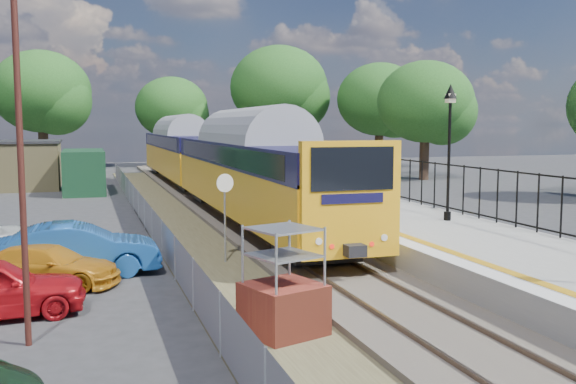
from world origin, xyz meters
name	(u,v)px	position (x,y,z in m)	size (l,w,h in m)	color
ground	(384,307)	(0.00, 0.00, 0.00)	(120.00, 120.00, 0.00)	#2D2D30
track_bed	(256,235)	(-0.47, 9.67, 0.09)	(5.90, 80.00, 0.29)	#473F38
platform	(391,226)	(4.20, 8.00, 0.45)	(5.00, 70.00, 0.90)	gray
platform_edge	(339,216)	(2.14, 8.00, 0.90)	(0.90, 70.00, 0.01)	silver
victorian_lamp_north	(450,120)	(5.30, 6.00, 4.30)	(0.44, 0.44, 4.60)	black
palisade_fence	(556,205)	(6.55, 2.24, 1.84)	(0.12, 26.00, 2.00)	black
wire_fence	(147,217)	(-4.20, 12.00, 0.60)	(0.06, 52.00, 1.20)	#999EA3
outbuilding	(11,166)	(-10.91, 31.21, 1.52)	(10.80, 10.10, 3.12)	#928352
tree_line	(180,95)	(1.40, 42.00, 6.61)	(56.80, 43.80, 11.88)	#332319
train	(206,157)	(0.00, 22.36, 2.34)	(2.82, 40.83, 3.51)	orange
brick_plinth	(283,284)	(-2.79, -1.24, 1.05)	(1.72, 1.72, 2.19)	maroon
speed_sign	(225,203)	(-2.50, 5.54, 1.83)	(0.54, 0.16, 2.70)	#999EA3
carpark_lamp	(20,133)	(-7.53, -0.31, 4.00)	(0.25, 0.50, 7.01)	#431C16
car_blue	(78,250)	(-6.68, 5.30, 0.73)	(1.54, 4.42, 1.46)	#184B92
car_yellow	(48,266)	(-7.41, 4.32, 0.54)	(1.51, 3.71, 1.08)	orange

